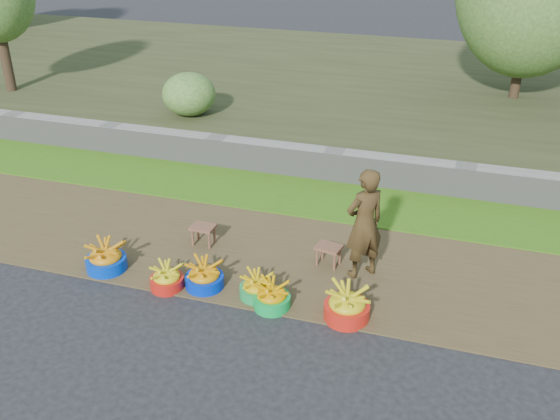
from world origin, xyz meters
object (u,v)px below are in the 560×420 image
(basin_d, at_px, (257,287))
(basin_e, at_px, (272,297))
(stool_left, at_px, (203,230))
(basin_a, at_px, (106,258))
(basin_b, at_px, (167,278))
(basin_c, at_px, (204,277))
(basin_f, at_px, (347,306))
(stool_right, at_px, (329,250))
(vendor_woman, at_px, (364,224))

(basin_d, bearing_deg, basin_e, -30.06)
(basin_d, xyz_separation_m, stool_left, (-1.17, 0.99, 0.11))
(basin_a, bearing_deg, basin_d, 0.22)
(basin_b, bearing_deg, basin_a, 171.81)
(basin_b, relative_size, basin_d, 0.99)
(basin_c, xyz_separation_m, basin_f, (1.89, -0.09, 0.02))
(stool_right, bearing_deg, vendor_woman, -10.91)
(vendor_woman, bearing_deg, basin_f, 46.28)
(basin_a, relative_size, basin_d, 1.23)
(basin_c, relative_size, stool_right, 1.32)
(basin_c, xyz_separation_m, vendor_woman, (1.88, 0.89, 0.62))
(basin_d, bearing_deg, basin_f, -4.31)
(vendor_woman, bearing_deg, basin_e, 4.20)
(stool_left, bearing_deg, basin_b, -90.79)
(basin_c, distance_m, vendor_woman, 2.17)
(basin_a, distance_m, stool_left, 1.41)
(stool_left, bearing_deg, basin_e, -38.82)
(basin_b, distance_m, basin_c, 0.49)
(basin_b, distance_m, vendor_woman, 2.65)
(basin_d, relative_size, vendor_woman, 0.29)
(basin_e, bearing_deg, basin_b, -179.73)
(basin_d, xyz_separation_m, basin_f, (1.17, -0.09, 0.04))
(basin_b, xyz_separation_m, basin_f, (2.36, 0.06, 0.04))
(stool_left, xyz_separation_m, stool_right, (1.85, -0.01, -0.00))
(stool_right, bearing_deg, basin_c, -145.04)
(basin_b, relative_size, vendor_woman, 0.29)
(basin_d, bearing_deg, stool_left, 139.57)
(basin_b, bearing_deg, vendor_woman, 24.03)
(basin_c, height_order, stool_left, basin_c)
(basin_e, bearing_deg, basin_f, 3.31)
(vendor_woman, bearing_deg, stool_right, -55.25)
(basin_d, bearing_deg, basin_a, -179.78)
(basin_b, relative_size, stool_left, 1.27)
(basin_f, height_order, stool_right, basin_f)
(basin_a, distance_m, stool_right, 3.02)
(basin_c, relative_size, basin_e, 1.09)
(basin_e, height_order, basin_f, basin_f)
(basin_e, relative_size, vendor_woman, 0.30)
(basin_c, distance_m, basin_f, 1.90)
(basin_f, bearing_deg, basin_d, 175.69)
(basin_a, height_order, basin_b, basin_a)
(stool_left, bearing_deg, basin_d, -40.43)
(basin_c, xyz_separation_m, basin_e, (0.97, -0.15, -0.01))
(basin_f, distance_m, vendor_woman, 1.15)
(basin_a, distance_m, vendor_woman, 3.49)
(basin_c, xyz_separation_m, stool_left, (-0.45, 0.99, 0.09))
(basin_e, relative_size, stool_right, 1.21)
(basin_a, height_order, vendor_woman, vendor_woman)
(stool_left, height_order, vendor_woman, vendor_woman)
(basin_d, bearing_deg, vendor_woman, 37.63)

